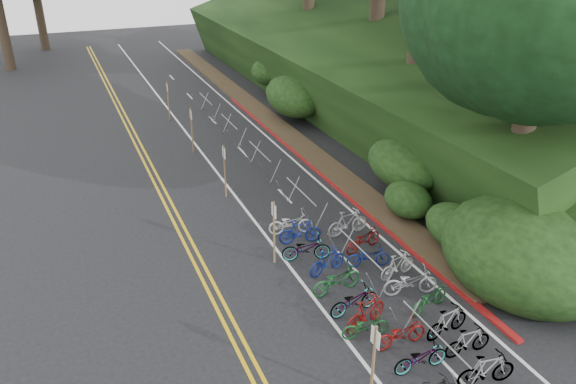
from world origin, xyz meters
name	(u,v)px	position (x,y,z in m)	size (l,w,h in m)	color
ground	(319,353)	(0.00, 0.00, 0.00)	(120.00, 120.00, 0.00)	black
road_markings	(233,205)	(0.63, 10.10, 0.00)	(7.47, 80.00, 0.01)	gold
red_curb	(317,170)	(5.70, 12.00, 0.05)	(0.25, 28.00, 0.10)	maroon
embankment	(373,76)	(12.96, 19.04, 2.57)	(14.30, 48.14, 9.11)	black
bike_rack_front	(434,340)	(2.75, -1.62, 0.83)	(1.12, 3.07, 1.12)	gray
bike_racks_rest	(260,157)	(3.00, 13.00, 0.85)	(1.14, 23.00, 1.17)	gray
signpost_near	(374,360)	(0.44, -2.18, 1.40)	(0.08, 0.40, 2.45)	brown
signposts_rest	(207,146)	(0.60, 14.00, 1.43)	(0.08, 18.40, 2.50)	brown
bike_front	(365,326)	(1.60, 0.11, 0.40)	(1.51, 0.53, 0.79)	#144C1E
bike_valet	(371,281)	(2.88, 1.95, 0.48)	(3.44, 11.44, 1.07)	black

